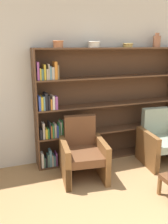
% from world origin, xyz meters
% --- Properties ---
extents(wall_back, '(12.00, 0.06, 2.75)m').
position_xyz_m(wall_back, '(0.00, 2.77, 1.38)').
color(wall_back, silver).
rests_on(wall_back, ground).
extents(bookshelf, '(2.59, 0.30, 1.91)m').
position_xyz_m(bookshelf, '(-0.10, 2.61, 0.95)').
color(bookshelf, brown).
rests_on(bookshelf, ground).
extents(bowl_brass, '(0.17, 0.17, 0.10)m').
position_xyz_m(bowl_brass, '(-0.81, 2.58, 1.97)').
color(bowl_brass, '#C67547').
rests_on(bowl_brass, bookshelf).
extents(bowl_terracotta, '(0.20, 0.20, 0.10)m').
position_xyz_m(bowl_terracotta, '(-0.23, 2.58, 1.96)').
color(bowl_terracotta, silver).
rests_on(bowl_terracotta, bookshelf).
extents(bowl_olive, '(0.18, 0.18, 0.07)m').
position_xyz_m(bowl_olive, '(0.38, 2.58, 1.95)').
color(bowl_olive, tan).
rests_on(bowl_olive, bookshelf).
extents(vase_tall, '(0.13, 0.13, 0.24)m').
position_xyz_m(vase_tall, '(0.94, 2.58, 2.01)').
color(vase_tall, '#A36647').
rests_on(vase_tall, bookshelf).
extents(armchair_leather, '(0.72, 0.76, 0.90)m').
position_xyz_m(armchair_leather, '(-0.61, 2.06, 0.38)').
color(armchair_leather, brown).
rests_on(armchair_leather, ground).
extents(armchair_cushioned, '(0.70, 0.74, 0.90)m').
position_xyz_m(armchair_cushioned, '(0.80, 2.06, 0.38)').
color(armchair_cushioned, brown).
rests_on(armchair_cushioned, ground).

